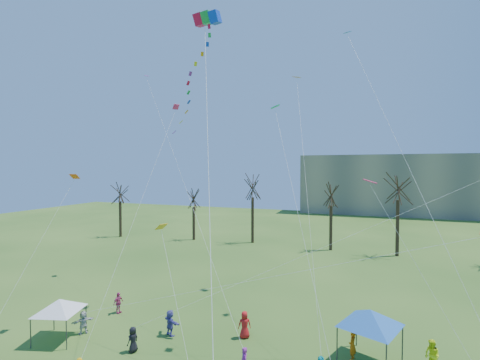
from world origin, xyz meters
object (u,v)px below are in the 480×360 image
(canopy_tent_blue, at_px, (370,318))
(distant_building, at_px, (426,185))
(canopy_tent_white, at_px, (59,305))
(big_box_kite, at_px, (197,80))

(canopy_tent_blue, bearing_deg, distant_building, 78.77)
(distant_building, height_order, canopy_tent_white, distant_building)
(distant_building, relative_size, canopy_tent_blue, 14.94)
(canopy_tent_white, bearing_deg, big_box_kite, 3.88)
(distant_building, xyz_separation_m, canopy_tent_blue, (-14.46, -72.83, -4.75))
(distant_building, xyz_separation_m, big_box_kite, (-24.06, -76.37, 9.21))
(big_box_kite, distance_m, canopy_tent_blue, 17.31)
(distant_building, bearing_deg, canopy_tent_blue, -101.23)
(distant_building, bearing_deg, canopy_tent_white, -113.93)
(distant_building, height_order, big_box_kite, big_box_kite)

